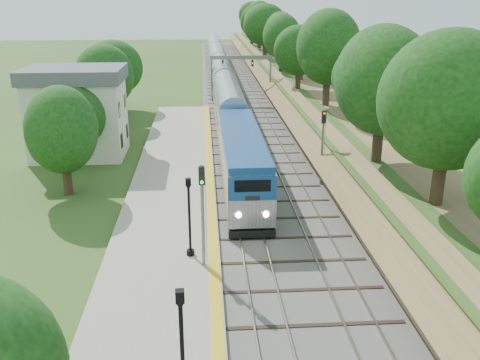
{
  "coord_description": "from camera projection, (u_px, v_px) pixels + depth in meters",
  "views": [
    {
      "loc": [
        -2.74,
        -18.01,
        14.09
      ],
      "look_at": [
        -0.5,
        14.17,
        2.8
      ],
      "focal_mm": 40.0,
      "sensor_mm": 36.0,
      "label": 1
    }
  ],
  "objects": [
    {
      "name": "platform",
      "position": [
        170.0,
        209.0,
        36.46
      ],
      "size": [
        6.4,
        68.0,
        0.38
      ],
      "primitive_type": "cube",
      "color": "gray",
      "rests_on": "ground"
    },
    {
      "name": "yellow_stripe",
      "position": [
        211.0,
        205.0,
        36.58
      ],
      "size": [
        0.55,
        68.0,
        0.01
      ],
      "primitive_type": "cube",
      "color": "gold",
      "rests_on": "platform"
    },
    {
      "name": "ground",
      "position": [
        276.0,
        359.0,
        21.8
      ],
      "size": [
        320.0,
        320.0,
        0.0
      ],
      "primitive_type": "plane",
      "color": "#2D4C19",
      "rests_on": "ground"
    },
    {
      "name": "signal_platform",
      "position": [
        202.0,
        205.0,
        27.49
      ],
      "size": [
        0.33,
        0.26,
        5.58
      ],
      "color": "slate",
      "rests_on": "platform"
    },
    {
      "name": "lamppost_far",
      "position": [
        190.0,
        222.0,
        28.97
      ],
      "size": [
        0.44,
        0.44,
        4.49
      ],
      "color": "black",
      "rests_on": "platform"
    },
    {
      "name": "signal_gantry",
      "position": [
        241.0,
        66.0,
        72.14
      ],
      "size": [
        8.4,
        0.38,
        6.2
      ],
      "color": "slate",
      "rests_on": "ground"
    },
    {
      "name": "signal_farside",
      "position": [
        323.0,
        139.0,
        40.26
      ],
      "size": [
        0.32,
        0.25,
        5.85
      ],
      "color": "slate",
      "rests_on": "ground"
    },
    {
      "name": "lamppost_mid",
      "position": [
        183.0,
        359.0,
        17.94
      ],
      "size": [
        0.47,
        0.47,
        4.73
      ],
      "color": "black",
      "rests_on": "platform"
    },
    {
      "name": "station_building",
      "position": [
        77.0,
        112.0,
        47.78
      ],
      "size": [
        8.6,
        6.6,
        8.0
      ],
      "color": "beige",
      "rests_on": "ground"
    },
    {
      "name": "embankment",
      "position": [
        292.0,
        81.0,
        78.32
      ],
      "size": [
        10.64,
        170.0,
        11.7
      ],
      "color": "brown",
      "rests_on": "ground"
    },
    {
      "name": "train",
      "position": [
        222.0,
        82.0,
        75.83
      ],
      "size": [
        2.9,
        96.54,
        4.26
      ],
      "color": "black",
      "rests_on": "trackbed"
    },
    {
      "name": "trackbed",
      "position": [
        235.0,
        94.0,
        78.4
      ],
      "size": [
        9.5,
        170.0,
        0.28
      ],
      "color": "#4C4944",
      "rests_on": "ground"
    },
    {
      "name": "trees_behind_platform",
      "position": [
        88.0,
        132.0,
        39.03
      ],
      "size": [
        7.82,
        53.32,
        7.21
      ],
      "color": "#332316",
      "rests_on": "ground"
    }
  ]
}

